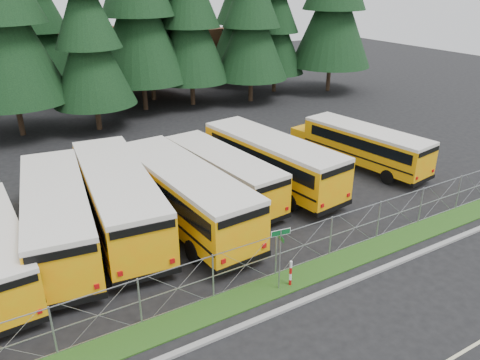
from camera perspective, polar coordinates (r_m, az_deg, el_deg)
name	(u,v)px	position (r m, az deg, el deg)	size (l,w,h in m)	color
ground	(281,257)	(21.75, 5.01, -9.32)	(120.00, 120.00, 0.00)	black
curb	(325,292)	(19.77, 10.35, -13.30)	(50.00, 0.25, 0.12)	gray
grass_verge	(304,275)	(20.63, 7.79, -11.43)	(50.00, 1.40, 0.06)	#1E4313
chainlink_fence	(295,248)	(20.55, 6.73, -8.27)	(44.00, 0.10, 2.00)	#96999F
brick_building	(125,57)	(57.86, -13.81, 14.41)	(22.00, 10.00, 6.00)	brown
bus_2	(57,216)	(23.36, -21.36, -4.10)	(2.82, 11.95, 3.13)	#FF9308
bus_3	(117,199)	(24.05, -14.74, -2.20)	(2.92, 12.39, 3.25)	#FF9308
bus_4	(181,195)	(23.90, -7.26, -1.78)	(2.89, 12.24, 3.21)	#FF9308
bus_5	(219,174)	(26.66, -2.62, 0.68)	(2.49, 10.54, 2.76)	#FF9308
bus_6	(267,161)	(28.12, 3.34, 2.28)	(2.78, 11.77, 3.09)	#FF9308
bus_east	(361,147)	(32.06, 14.49, 3.93)	(2.43, 10.29, 2.70)	#FF9308
street_sign	(280,247)	(18.63, 4.93, -8.11)	(0.83, 0.55, 2.81)	#96999F
striped_bollard	(291,274)	(19.67, 6.18, -11.28)	(0.11, 0.11, 1.20)	#B20C0C
conifer_4	(88,38)	(39.36, -18.02, 16.09)	(6.59, 6.59, 14.58)	black
conifer_5	(137,5)	(44.44, -12.41, 20.11)	(8.45, 8.45, 18.69)	black
conifer_6	(190,18)	(45.71, -6.16, 19.02)	(7.32, 7.32, 16.19)	black
conifer_7	(251,18)	(46.90, 1.39, 19.10)	(7.20, 7.20, 15.92)	black
conifer_8	(276,25)	(51.40, 4.37, 18.27)	(6.24, 6.24, 13.80)	black
conifer_9	(334,0)	(52.24, 11.43, 20.70)	(8.46, 8.46, 18.72)	black
conifer_11	(40,24)	(50.67, -23.23, 17.08)	(6.75, 6.75, 14.92)	black
conifer_12	(147,6)	(48.14, -11.26, 20.08)	(8.17, 8.17, 18.06)	black
conifer_13	(239,17)	(54.67, -0.16, 19.28)	(6.77, 6.77, 14.97)	black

